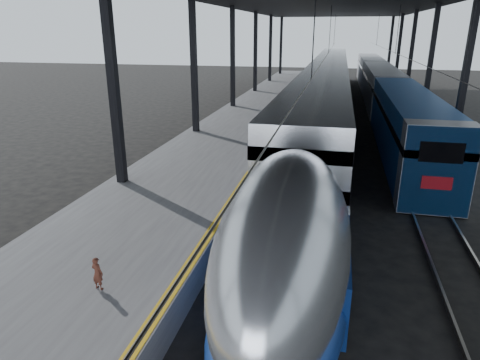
% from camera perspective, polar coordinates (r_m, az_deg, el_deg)
% --- Properties ---
extents(ground, '(160.00, 160.00, 0.00)m').
position_cam_1_polar(ground, '(13.25, -2.27, -13.21)').
color(ground, black).
rests_on(ground, ground).
extents(platform, '(6.00, 80.00, 1.00)m').
position_cam_1_polar(platform, '(32.14, 0.94, 7.41)').
color(platform, '#4C4C4F').
rests_on(platform, ground).
extents(yellow_strip, '(0.30, 80.00, 0.01)m').
position_cam_1_polar(yellow_strip, '(31.59, 5.97, 8.04)').
color(yellow_strip, gold).
rests_on(yellow_strip, platform).
extents(rails, '(6.52, 80.00, 0.16)m').
position_cam_1_polar(rails, '(31.61, 15.34, 5.74)').
color(rails, slate).
rests_on(rails, ground).
extents(tgv_train, '(3.17, 65.20, 4.54)m').
position_cam_1_polar(tgv_train, '(36.94, 11.42, 11.16)').
color(tgv_train, silver).
rests_on(tgv_train, ground).
extents(second_train, '(2.71, 56.05, 3.74)m').
position_cam_1_polar(second_train, '(44.88, 18.28, 11.67)').
color(second_train, '#15468E').
rests_on(second_train, ground).
extents(child, '(0.36, 0.27, 0.88)m').
position_cam_1_polar(child, '(11.40, -18.49, -11.71)').
color(child, '#4B2319').
rests_on(child, platform).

